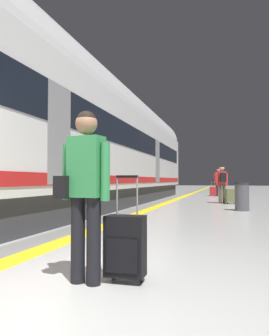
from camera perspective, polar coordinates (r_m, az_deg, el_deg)
ground_plane at (r=3.27m, az=-18.59°, el=-19.49°), size 120.00×120.00×0.00m
safety_line_strip at (r=12.87m, az=4.58°, el=-6.51°), size 0.36×80.00×0.01m
tactile_edge_band at (r=12.94m, az=3.05°, el=-6.50°), size 0.66×80.00×0.01m
high_speed_train at (r=11.24m, az=-8.88°, el=5.63°), size 2.94×27.90×4.97m
traveller_foreground at (r=3.16m, az=-8.77°, el=-2.61°), size 0.54×0.29×1.65m
rolling_suitcase_foreground at (r=3.22m, az=-1.64°, el=-13.47°), size 0.38×0.24×1.03m
passenger_near at (r=14.30m, az=15.13°, el=-2.19°), size 0.48×0.38×1.61m
suitcase_near at (r=14.10m, az=16.42°, el=-4.71°), size 0.44×0.36×0.61m
passenger_mid at (r=20.80m, az=14.51°, el=-1.99°), size 0.55×0.23×1.75m
suitcase_mid at (r=20.65m, az=13.63°, el=-3.95°), size 0.41×0.29×0.96m
waste_bin at (r=11.00m, az=18.35°, el=-4.78°), size 0.46×0.46×0.91m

